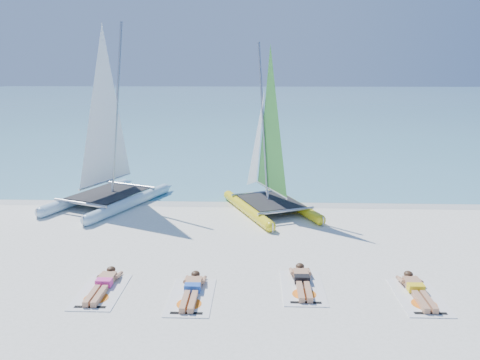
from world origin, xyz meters
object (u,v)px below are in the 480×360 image
object	(u,v)px
catamaran_yellow	(266,156)
sunbather_b	(192,289)
towel_a	(101,292)
towel_d	(419,297)
towel_b	(191,297)
towel_c	(303,288)
sunbather_a	(103,284)
sunbather_d	(416,289)
sunbather_c	(302,280)
catamaran_blue	(107,150)

from	to	relation	value
catamaran_yellow	sunbather_b	bearing A→B (deg)	-127.48
towel_a	towel_d	bearing A→B (deg)	-0.04
towel_b	towel_c	size ratio (longest dim) A/B	1.00
catamaran_yellow	sunbather_b	world-z (taller)	catamaran_yellow
sunbather_a	towel_c	size ratio (longest dim) A/B	0.93
towel_c	catamaran_yellow	bearing A→B (deg)	96.89
sunbather_a	catamaran_yellow	bearing A→B (deg)	59.59
catamaran_yellow	towel_b	size ratio (longest dim) A/B	3.37
sunbather_b	sunbather_a	bearing A→B (deg)	175.03
catamaran_yellow	sunbather_d	world-z (taller)	catamaran_yellow
sunbather_c	towel_a	bearing A→B (deg)	-173.25
towel_b	sunbather_c	distance (m)	2.71
towel_b	sunbather_b	size ratio (longest dim) A/B	1.07
sunbather_c	sunbather_b	bearing A→B (deg)	-167.90
sunbather_d	catamaran_yellow	bearing A→B (deg)	116.79
towel_c	sunbather_d	size ratio (longest dim) A/B	1.07
towel_b	sunbather_d	distance (m)	5.23
catamaran_blue	towel_b	size ratio (longest dim) A/B	3.82
towel_c	sunbather_c	xyz separation A→B (m)	(0.00, 0.19, 0.11)
towel_b	sunbather_a	bearing A→B (deg)	170.00
sunbather_a	catamaran_blue	bearing A→B (deg)	105.95
towel_c	sunbather_b	bearing A→B (deg)	-172.00
sunbather_b	sunbather_c	world-z (taller)	same
towel_a	sunbather_b	size ratio (longest dim) A/B	1.07
catamaran_yellow	towel_a	bearing A→B (deg)	-142.58
sunbather_b	towel_c	world-z (taller)	sunbather_b
sunbather_b	sunbather_d	size ratio (longest dim) A/B	1.00
sunbather_a	sunbather_d	bearing A→B (deg)	-0.04
towel_b	sunbather_d	xyz separation A→B (m)	(5.22, 0.37, 0.11)
towel_b	sunbather_d	bearing A→B (deg)	4.10
towel_d	towel_c	bearing A→B (deg)	171.83
sunbather_b	towel_d	distance (m)	5.22
sunbather_a	towel_a	bearing A→B (deg)	-90.00
towel_a	sunbather_d	world-z (taller)	sunbather_d
towel_a	sunbather_d	distance (m)	7.37
catamaran_yellow	sunbather_d	size ratio (longest dim) A/B	3.61
catamaran_yellow	sunbather_c	world-z (taller)	catamaran_yellow
catamaran_blue	catamaran_yellow	distance (m)	5.99
catamaran_yellow	sunbather_b	size ratio (longest dim) A/B	3.61
sunbather_d	catamaran_blue	bearing A→B (deg)	143.01
catamaran_blue	sunbather_d	distance (m)	11.92
towel_a	towel_d	distance (m)	7.37
sunbather_c	sunbather_d	distance (m)	2.64
sunbather_a	towel_b	bearing A→B (deg)	-10.00
catamaran_blue	sunbather_b	distance (m)	8.60
sunbather_b	towel_c	distance (m)	2.63
sunbather_b	sunbather_c	size ratio (longest dim) A/B	1.00
towel_c	towel_d	world-z (taller)	same
towel_a	towel_b	bearing A→B (deg)	-4.97
towel_b	sunbather_c	bearing A→B (deg)	16.08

